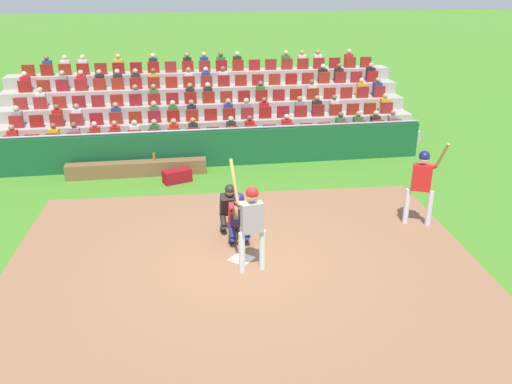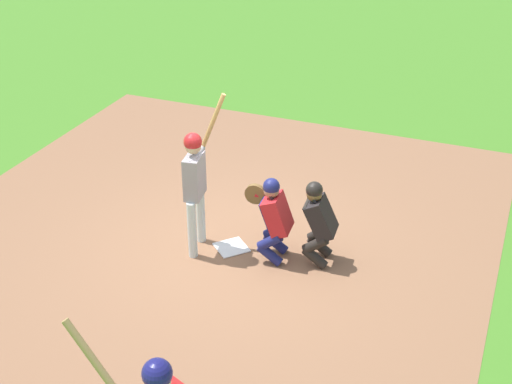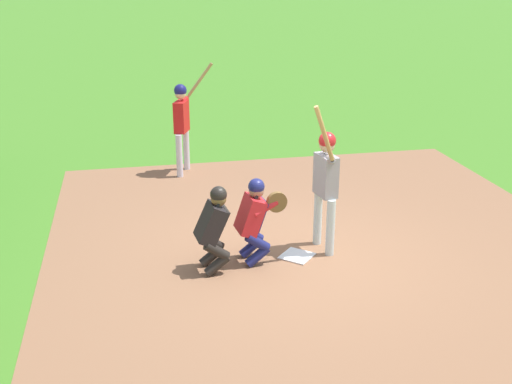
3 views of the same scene
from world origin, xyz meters
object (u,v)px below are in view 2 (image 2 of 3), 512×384
batter_at_plate (195,178)px  home_plate_umpire (318,219)px  home_plate_marker (231,247)px  catcher_crouching (273,214)px

batter_at_plate → home_plate_umpire: size_ratio=1.83×
batter_at_plate → home_plate_marker: bearing=-72.7°
home_plate_marker → home_plate_umpire: 1.45m
home_plate_marker → batter_at_plate: 1.26m
home_plate_marker → batter_at_plate: batter_at_plate is taller
home_plate_marker → catcher_crouching: size_ratio=0.34×
batter_at_plate → home_plate_umpire: bearing=-81.8°
home_plate_umpire → home_plate_marker: bearing=94.7°
catcher_crouching → home_plate_umpire: size_ratio=1.02×
batter_at_plate → home_plate_umpire: 1.83m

